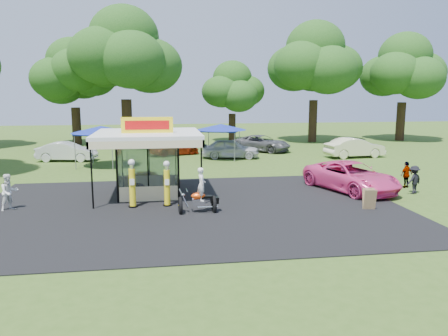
{
  "coord_description": "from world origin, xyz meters",
  "views": [
    {
      "loc": [
        -1.42,
        -18.06,
        5.37
      ],
      "look_at": [
        1.88,
        4.0,
        1.54
      ],
      "focal_mm": 35.0,
      "sensor_mm": 36.0,
      "label": 1
    }
  ],
  "objects_px": {
    "spectator_east_a": "(414,180)",
    "spectator_east_b": "(406,175)",
    "kiosk_car": "(150,178)",
    "bg_car_b": "(174,148)",
    "gas_pump_right": "(167,185)",
    "bg_car_e": "(355,148)",
    "bg_car_d": "(262,143)",
    "a_frame_sign": "(369,199)",
    "gas_pump_left": "(132,185)",
    "bg_car_a": "(67,152)",
    "spectator_west": "(9,192)",
    "gas_station_kiosk": "(149,162)",
    "tent_east": "(221,127)",
    "tent_west": "(101,130)",
    "pink_sedan": "(351,177)",
    "motorcycle": "(200,195)",
    "bg_car_c": "(230,149)"
  },
  "relations": [
    {
      "from": "spectator_east_a",
      "to": "spectator_east_b",
      "type": "bearing_deg",
      "value": -130.13
    },
    {
      "from": "kiosk_car",
      "to": "bg_car_b",
      "type": "height_order",
      "value": "bg_car_b"
    },
    {
      "from": "gas_pump_right",
      "to": "bg_car_e",
      "type": "height_order",
      "value": "gas_pump_right"
    },
    {
      "from": "bg_car_d",
      "to": "a_frame_sign",
      "type": "bearing_deg",
      "value": -139.58
    },
    {
      "from": "a_frame_sign",
      "to": "gas_pump_left",
      "type": "bearing_deg",
      "value": -180.0
    },
    {
      "from": "a_frame_sign",
      "to": "kiosk_car",
      "type": "relative_size",
      "value": 0.35
    },
    {
      "from": "spectator_east_a",
      "to": "bg_car_a",
      "type": "bearing_deg",
      "value": -58.93
    },
    {
      "from": "spectator_west",
      "to": "bg_car_e",
      "type": "relative_size",
      "value": 0.34
    },
    {
      "from": "gas_station_kiosk",
      "to": "tent_east",
      "type": "bearing_deg",
      "value": 65.6
    },
    {
      "from": "gas_pump_left",
      "to": "bg_car_e",
      "type": "height_order",
      "value": "gas_pump_left"
    },
    {
      "from": "gas_pump_right",
      "to": "spectator_east_b",
      "type": "distance_m",
      "value": 13.85
    },
    {
      "from": "a_frame_sign",
      "to": "tent_east",
      "type": "relative_size",
      "value": 0.24
    },
    {
      "from": "tent_west",
      "to": "gas_pump_right",
      "type": "bearing_deg",
      "value": -70.0
    },
    {
      "from": "a_frame_sign",
      "to": "bg_car_a",
      "type": "xyz_separation_m",
      "value": [
        -16.95,
        17.59,
        0.26
      ]
    },
    {
      "from": "pink_sedan",
      "to": "spectator_east_a",
      "type": "distance_m",
      "value": 3.28
    },
    {
      "from": "kiosk_car",
      "to": "bg_car_a",
      "type": "height_order",
      "value": "bg_car_a"
    },
    {
      "from": "bg_car_e",
      "to": "gas_pump_right",
      "type": "bearing_deg",
      "value": 124.06
    },
    {
      "from": "pink_sedan",
      "to": "bg_car_d",
      "type": "bearing_deg",
      "value": 75.34
    },
    {
      "from": "gas_station_kiosk",
      "to": "tent_west",
      "type": "bearing_deg",
      "value": 110.09
    },
    {
      "from": "motorcycle",
      "to": "tent_west",
      "type": "height_order",
      "value": "tent_west"
    },
    {
      "from": "tent_east",
      "to": "bg_car_b",
      "type": "bearing_deg",
      "value": 142.71
    },
    {
      "from": "bg_car_b",
      "to": "tent_west",
      "type": "xyz_separation_m",
      "value": [
        -5.48,
        -5.38,
        2.07
      ]
    },
    {
      "from": "spectator_east_b",
      "to": "bg_car_b",
      "type": "height_order",
      "value": "spectator_east_b"
    },
    {
      "from": "motorcycle",
      "to": "bg_car_d",
      "type": "height_order",
      "value": "motorcycle"
    },
    {
      "from": "bg_car_e",
      "to": "spectator_east_b",
      "type": "bearing_deg",
      "value": 161.44
    },
    {
      "from": "spectator_east_b",
      "to": "bg_car_a",
      "type": "bearing_deg",
      "value": -52.11
    },
    {
      "from": "gas_station_kiosk",
      "to": "bg_car_d",
      "type": "relative_size",
      "value": 0.99
    },
    {
      "from": "bg_car_a",
      "to": "bg_car_b",
      "type": "xyz_separation_m",
      "value": [
        8.62,
        2.22,
        -0.11
      ]
    },
    {
      "from": "bg_car_a",
      "to": "bg_car_d",
      "type": "bearing_deg",
      "value": -70.18
    },
    {
      "from": "spectator_west",
      "to": "a_frame_sign",
      "type": "bearing_deg",
      "value": -50.85
    },
    {
      "from": "gas_station_kiosk",
      "to": "spectator_east_a",
      "type": "xyz_separation_m",
      "value": [
        14.13,
        -1.76,
        -1.01
      ]
    },
    {
      "from": "bg_car_d",
      "to": "bg_car_e",
      "type": "bearing_deg",
      "value": -85.45
    },
    {
      "from": "kiosk_car",
      "to": "bg_car_a",
      "type": "distance_m",
      "value": 12.8
    },
    {
      "from": "gas_pump_left",
      "to": "gas_pump_right",
      "type": "distance_m",
      "value": 1.62
    },
    {
      "from": "bg_car_b",
      "to": "tent_west",
      "type": "distance_m",
      "value": 7.96
    },
    {
      "from": "kiosk_car",
      "to": "tent_west",
      "type": "height_order",
      "value": "tent_west"
    },
    {
      "from": "tent_west",
      "to": "pink_sedan",
      "type": "bearing_deg",
      "value": -35.58
    },
    {
      "from": "spectator_east_b",
      "to": "bg_car_e",
      "type": "distance_m",
      "value": 12.1
    },
    {
      "from": "gas_pump_left",
      "to": "spectator_west",
      "type": "relative_size",
      "value": 1.36
    },
    {
      "from": "bg_car_c",
      "to": "bg_car_e",
      "type": "bearing_deg",
      "value": -86.1
    },
    {
      "from": "bg_car_b",
      "to": "tent_east",
      "type": "bearing_deg",
      "value": -148.13
    },
    {
      "from": "spectator_east_b",
      "to": "spectator_west",
      "type": "bearing_deg",
      "value": -15.06
    },
    {
      "from": "bg_car_c",
      "to": "tent_west",
      "type": "distance_m",
      "value": 10.61
    },
    {
      "from": "gas_pump_left",
      "to": "spectator_west",
      "type": "bearing_deg",
      "value": 175.84
    },
    {
      "from": "motorcycle",
      "to": "tent_west",
      "type": "relative_size",
      "value": 0.5
    },
    {
      "from": "spectator_east_a",
      "to": "tent_east",
      "type": "bearing_deg",
      "value": -82.62
    },
    {
      "from": "a_frame_sign",
      "to": "pink_sedan",
      "type": "distance_m",
      "value": 4.03
    },
    {
      "from": "motorcycle",
      "to": "spectator_east_a",
      "type": "relative_size",
      "value": 1.41
    },
    {
      "from": "gas_station_kiosk",
      "to": "bg_car_d",
      "type": "bearing_deg",
      "value": 58.68
    },
    {
      "from": "spectator_west",
      "to": "spectator_east_a",
      "type": "bearing_deg",
      "value": -41.57
    }
  ]
}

